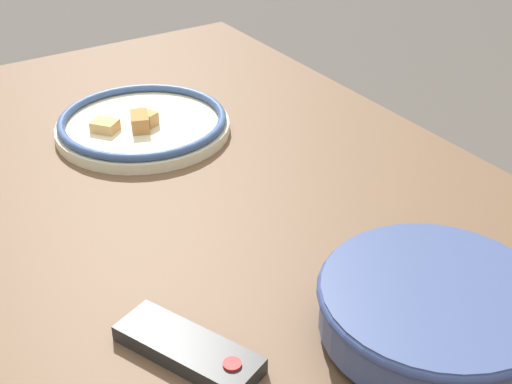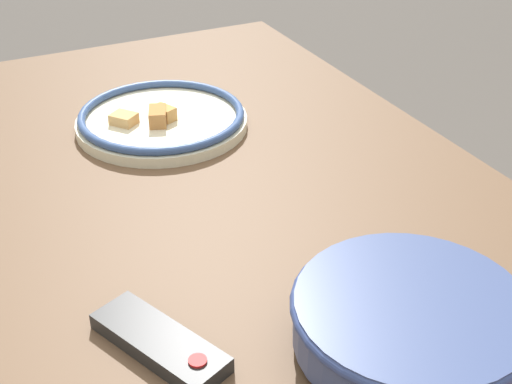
{
  "view_description": "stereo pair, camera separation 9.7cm",
  "coord_description": "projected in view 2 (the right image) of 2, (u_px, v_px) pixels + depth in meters",
  "views": [
    {
      "loc": [
        -0.72,
        0.37,
        1.3
      ],
      "look_at": [
        -0.0,
        -0.09,
        0.78
      ],
      "focal_mm": 50.0,
      "sensor_mm": 36.0,
      "label": 1
    },
    {
      "loc": [
        -0.77,
        0.28,
        1.3
      ],
      "look_at": [
        -0.0,
        -0.09,
        0.78
      ],
      "focal_mm": 50.0,
      "sensor_mm": 36.0,
      "label": 2
    }
  ],
  "objects": [
    {
      "name": "noodle_bowl",
      "position": [
        410.0,
        321.0,
        0.76
      ],
      "size": [
        0.26,
        0.26,
        0.07
      ],
      "color": "#384775",
      "rests_on": "dining_table"
    },
    {
      "name": "dining_table",
      "position": [
        198.0,
        270.0,
        1.03
      ],
      "size": [
        1.54,
        0.97,
        0.75
      ],
      "color": "brown",
      "rests_on": "ground_plane"
    },
    {
      "name": "food_plate",
      "position": [
        161.0,
        119.0,
        1.25
      ],
      "size": [
        0.3,
        0.3,
        0.04
      ],
      "color": "beige",
      "rests_on": "dining_table"
    },
    {
      "name": "tv_remote",
      "position": [
        160.0,
        343.0,
        0.78
      ],
      "size": [
        0.18,
        0.12,
        0.02
      ],
      "rotation": [
        0.0,
        0.0,
        1.97
      ],
      "color": "black",
      "rests_on": "dining_table"
    }
  ]
}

